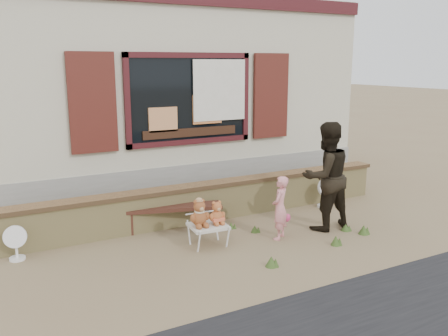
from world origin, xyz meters
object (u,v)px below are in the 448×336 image
folding_chair (208,227)px  teddy_bear_left (199,212)px  child (280,208)px  bench (173,212)px  teddy_bear_right (217,212)px  adult (326,176)px

folding_chair → teddy_bear_left: (-0.14, 0.01, 0.24)m
child → bench: bearing=-80.1°
bench → teddy_bear_left: (0.06, -0.91, 0.25)m
teddy_bear_right → adult: bearing=-2.2°
folding_chair → adult: adult is taller
folding_chair → child: bearing=-8.7°
teddy_bear_left → folding_chair: bearing=0.0°
folding_chair → teddy_bear_right: teddy_bear_right is taller
bench → teddy_bear_right: size_ratio=4.54×
folding_chair → adult: size_ratio=0.32×
teddy_bear_right → folding_chair: bearing=180.0°
folding_chair → bench: bearing=106.1°
folding_chair → child: size_ratio=0.57×
teddy_bear_left → child: bearing=-7.8°
bench → folding_chair: size_ratio=2.84×
teddy_bear_left → teddy_bear_right: (0.28, -0.02, -0.03)m
bench → adult: 2.59m
bench → child: size_ratio=1.62×
bench → adult: bearing=-10.4°
teddy_bear_right → teddy_bear_left: bearing=-180.0°
folding_chair → teddy_bear_left: 0.28m
teddy_bear_left → bench: bearing=97.6°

